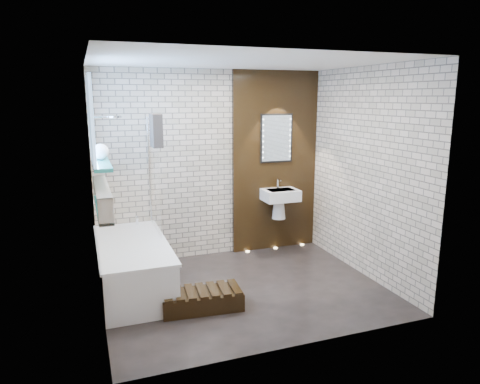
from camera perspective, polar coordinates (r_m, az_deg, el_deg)
name	(u,v)px	position (r m, az deg, el deg)	size (l,w,h in m)	color
ground	(244,289)	(5.35, 0.56, -12.46)	(3.20, 3.20, 0.00)	black
room_shell	(245,182)	(4.95, 0.59, 1.35)	(3.24, 3.20, 2.60)	tan
walnut_panel	(275,162)	(6.46, 4.55, 3.87)	(1.30, 0.06, 2.60)	black
clerestory_window	(93,129)	(4.91, -18.48, 7.73)	(0.18, 1.00, 0.94)	#7FADE0
display_niche	(102,198)	(4.82, -17.38, -0.73)	(0.14, 1.30, 0.26)	teal
bathtub	(133,266)	(5.38, -13.65, -9.28)	(0.79, 1.74, 0.70)	white
bath_screen	(154,175)	(5.59, -11.05, 2.17)	(0.01, 0.78, 1.40)	white
towel	(156,131)	(5.23, -10.80, 7.81)	(0.11, 0.29, 0.38)	black
shower_head	(114,117)	(5.52, -15.93, 9.34)	(0.18, 0.18, 0.02)	silver
washbasin	(280,199)	(6.38, 5.20, -0.91)	(0.50, 0.36, 0.58)	white
led_mirror	(276,138)	(6.39, 4.74, 6.94)	(0.50, 0.02, 0.70)	black
walnut_step	(202,300)	(4.88, -4.97, -13.79)	(0.86, 0.38, 0.19)	black
niche_bottles	(103,202)	(4.76, -17.32, -1.27)	(0.07, 0.80, 0.16)	#974F17
sill_vases	(101,152)	(5.11, -17.57, 4.98)	(0.18, 0.18, 0.18)	white
floor_uplights	(275,248)	(6.71, 4.61, -7.21)	(0.96, 0.06, 0.01)	#FFD899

